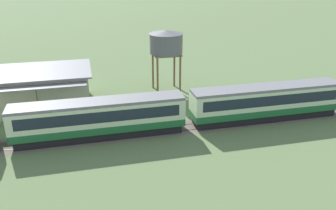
{
  "coord_description": "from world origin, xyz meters",
  "views": [
    {
      "loc": [
        -16.77,
        -35.09,
        17.65
      ],
      "look_at": [
        -7.49,
        2.89,
        1.52
      ],
      "focal_mm": 38.0,
      "sensor_mm": 36.0,
      "label": 1
    }
  ],
  "objects": [
    {
      "name": "station_building",
      "position": [
        -22.28,
        10.02,
        2.4
      ],
      "size": [
        12.54,
        9.89,
        4.75
      ],
      "color": "#BCB293",
      "rests_on": "ground_plane"
    },
    {
      "name": "railway_track",
      "position": [
        -7.64,
        -0.47,
        0.01
      ],
      "size": [
        134.19,
        3.6,
        0.04
      ],
      "color": "#665B51",
      "rests_on": "ground_plane"
    },
    {
      "name": "water_tower",
      "position": [
        -5.55,
        11.9,
        6.99
      ],
      "size": [
        4.76,
        4.76,
        8.74
      ],
      "color": "brown",
      "rests_on": "ground_plane"
    },
    {
      "name": "passenger_train",
      "position": [
        -5.85,
        -0.47,
        2.29
      ],
      "size": [
        75.76,
        2.91,
        4.13
      ],
      "color": "#1E6033",
      "rests_on": "ground_plane"
    },
    {
      "name": "ground_plane",
      "position": [
        0.0,
        0.0,
        0.0
      ],
      "size": [
        600.0,
        600.0,
        0.0
      ],
      "primitive_type": "plane",
      "color": "#566B42"
    }
  ]
}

